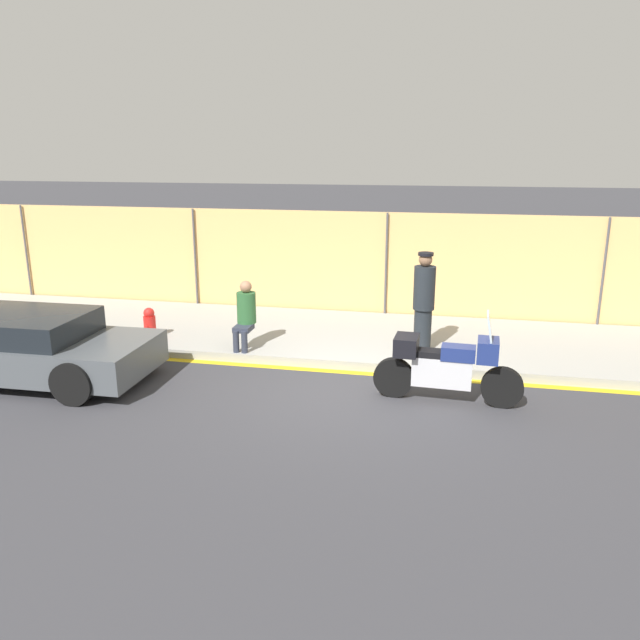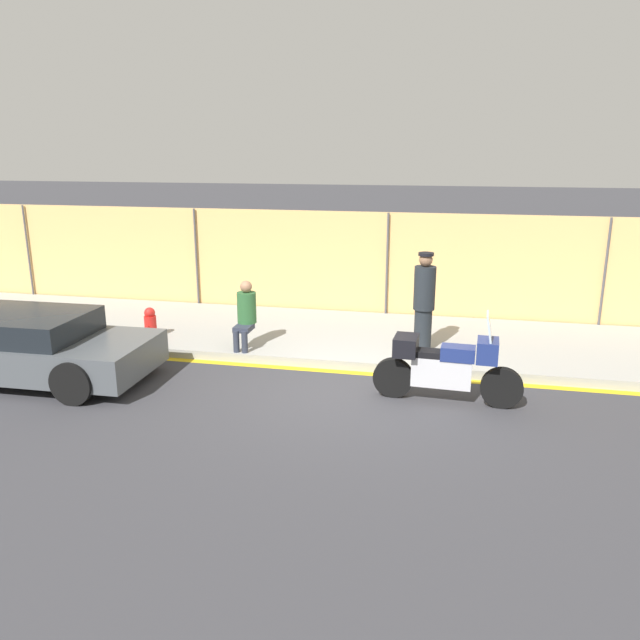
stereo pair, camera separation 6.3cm
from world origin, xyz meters
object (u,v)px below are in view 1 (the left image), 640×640
Objects in this scene: parked_car_far_background at (31,347)px; officer_standing at (424,301)px; motorcycle at (446,365)px; person_seated_on_curb at (245,311)px; fire_hydrant at (150,323)px.

officer_standing is at bearing 20.00° from parked_car_far_background.
person_seated_on_curb is (-3.79, 1.54, 0.28)m from motorcycle.
motorcycle is 1.25× the size of officer_standing.
motorcycle is 4.10m from person_seated_on_curb.
parked_car_far_background reaches higher than fire_hydrant.
motorcycle is 1.81× the size of person_seated_on_curb.
motorcycle reaches higher than person_seated_on_curb.
person_seated_on_curb is at bearing 160.99° from motorcycle.
officer_standing is 0.46× the size of parked_car_far_background.
officer_standing reaches higher than fire_hydrant.
officer_standing is at bearing 8.39° from person_seated_on_curb.
fire_hydrant is (1.09, 2.21, -0.11)m from parked_car_far_background.
person_seated_on_curb is at bearing -5.87° from fire_hydrant.
officer_standing is at bearing 105.95° from motorcycle.
parked_car_far_background is 6.69× the size of fire_hydrant.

